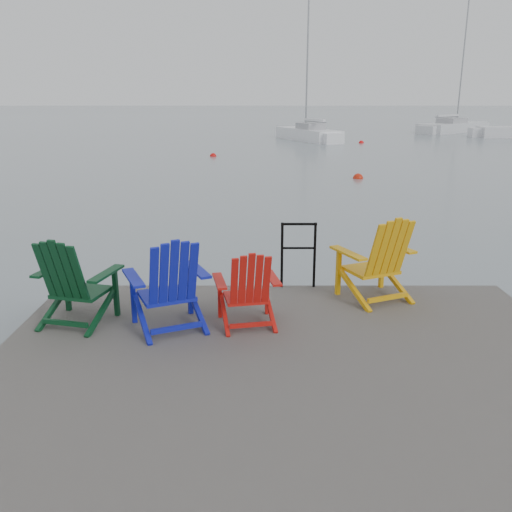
{
  "coord_description": "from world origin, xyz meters",
  "views": [
    {
      "loc": [
        -0.32,
        -4.54,
        2.99
      ],
      "look_at": [
        -0.32,
        2.75,
        0.85
      ],
      "focal_mm": 38.0,
      "sensor_mm": 36.0,
      "label": 1
    }
  ],
  "objects_px": {
    "buoy_a": "(358,178)",
    "buoy_b": "(213,156)",
    "chair_green": "(73,280)",
    "sailboat_near": "(308,135)",
    "buoy_c": "(361,143)",
    "chair_yellow": "(378,258)",
    "sailboat_mid": "(453,128)",
    "chair_blue": "(169,283)",
    "chair_red": "(248,288)",
    "buoy_d": "(280,136)",
    "handrail": "(298,249)"
  },
  "relations": [
    {
      "from": "buoy_a",
      "to": "buoy_b",
      "type": "bearing_deg",
      "value": 127.35
    },
    {
      "from": "chair_green",
      "to": "sailboat_near",
      "type": "relative_size",
      "value": 0.1
    },
    {
      "from": "buoy_a",
      "to": "buoy_c",
      "type": "height_order",
      "value": "buoy_a"
    },
    {
      "from": "chair_yellow",
      "to": "sailboat_mid",
      "type": "xyz_separation_m",
      "value": [
        16.08,
        43.05,
        -0.7
      ]
    },
    {
      "from": "buoy_b",
      "to": "buoy_c",
      "type": "bearing_deg",
      "value": 42.55
    },
    {
      "from": "chair_blue",
      "to": "chair_red",
      "type": "distance_m",
      "value": 0.87
    },
    {
      "from": "chair_blue",
      "to": "sailboat_near",
      "type": "xyz_separation_m",
      "value": [
        4.69,
        34.46,
        -0.68
      ]
    },
    {
      "from": "chair_yellow",
      "to": "buoy_b",
      "type": "bearing_deg",
      "value": 75.83
    },
    {
      "from": "chair_red",
      "to": "chair_green",
      "type": "bearing_deg",
      "value": 168.02
    },
    {
      "from": "buoy_b",
      "to": "sailboat_near",
      "type": "bearing_deg",
      "value": 61.83
    },
    {
      "from": "chair_green",
      "to": "buoy_d",
      "type": "distance_m",
      "value": 38.48
    },
    {
      "from": "sailboat_mid",
      "to": "chair_yellow",
      "type": "bearing_deg",
      "value": -64.18
    },
    {
      "from": "sailboat_near",
      "to": "buoy_c",
      "type": "distance_m",
      "value": 4.29
    },
    {
      "from": "sailboat_mid",
      "to": "chair_blue",
      "type": "bearing_deg",
      "value": -66.59
    },
    {
      "from": "chair_yellow",
      "to": "buoy_b",
      "type": "height_order",
      "value": "chair_yellow"
    },
    {
      "from": "buoy_b",
      "to": "buoy_c",
      "type": "xyz_separation_m",
      "value": [
        9.42,
        8.65,
        0.0
      ]
    },
    {
      "from": "chair_blue",
      "to": "chair_yellow",
      "type": "bearing_deg",
      "value": -3.49
    },
    {
      "from": "chair_blue",
      "to": "buoy_d",
      "type": "relative_size",
      "value": 2.68
    },
    {
      "from": "chair_blue",
      "to": "sailboat_mid",
      "type": "distance_m",
      "value": 47.73
    },
    {
      "from": "handrail",
      "to": "buoy_c",
      "type": "xyz_separation_m",
      "value": [
        6.58,
        30.48,
        -1.04
      ]
    },
    {
      "from": "sailboat_near",
      "to": "buoy_b",
      "type": "height_order",
      "value": "sailboat_near"
    },
    {
      "from": "chair_green",
      "to": "chair_yellow",
      "type": "xyz_separation_m",
      "value": [
        3.58,
        0.77,
        0.03
      ]
    },
    {
      "from": "chair_green",
      "to": "sailboat_near",
      "type": "bearing_deg",
      "value": 94.64
    },
    {
      "from": "chair_blue",
      "to": "buoy_b",
      "type": "height_order",
      "value": "chair_blue"
    },
    {
      "from": "chair_green",
      "to": "buoy_b",
      "type": "relative_size",
      "value": 3.01
    },
    {
      "from": "sailboat_near",
      "to": "buoy_b",
      "type": "distance_m",
      "value": 12.74
    },
    {
      "from": "chair_green",
      "to": "sailboat_mid",
      "type": "xyz_separation_m",
      "value": [
        19.67,
        43.82,
        -0.67
      ]
    },
    {
      "from": "chair_red",
      "to": "buoy_d",
      "type": "relative_size",
      "value": 2.25
    },
    {
      "from": "chair_yellow",
      "to": "sailboat_near",
      "type": "height_order",
      "value": "sailboat_near"
    },
    {
      "from": "chair_yellow",
      "to": "buoy_c",
      "type": "distance_m",
      "value": 31.48
    },
    {
      "from": "chair_red",
      "to": "sailboat_mid",
      "type": "xyz_separation_m",
      "value": [
        17.71,
        43.87,
        -0.6
      ]
    },
    {
      "from": "chair_blue",
      "to": "sailboat_near",
      "type": "distance_m",
      "value": 34.78
    },
    {
      "from": "chair_green",
      "to": "buoy_d",
      "type": "height_order",
      "value": "chair_green"
    },
    {
      "from": "chair_green",
      "to": "chair_blue",
      "type": "height_order",
      "value": "chair_blue"
    },
    {
      "from": "chair_yellow",
      "to": "sailboat_near",
      "type": "distance_m",
      "value": 33.62
    },
    {
      "from": "chair_blue",
      "to": "buoy_c",
      "type": "xyz_separation_m",
      "value": [
        8.1,
        31.88,
        -1.04
      ]
    },
    {
      "from": "sailboat_near",
      "to": "sailboat_mid",
      "type": "distance_m",
      "value": 16.82
    },
    {
      "from": "handrail",
      "to": "buoy_a",
      "type": "height_order",
      "value": "handrail"
    },
    {
      "from": "handrail",
      "to": "chair_yellow",
      "type": "distance_m",
      "value": 1.08
    },
    {
      "from": "buoy_a",
      "to": "chair_red",
      "type": "bearing_deg",
      "value": -104.89
    },
    {
      "from": "chair_red",
      "to": "sailboat_near",
      "type": "relative_size",
      "value": 0.09
    },
    {
      "from": "buoy_b",
      "to": "chair_blue",
      "type": "bearing_deg",
      "value": -86.75
    },
    {
      "from": "chair_yellow",
      "to": "buoy_d",
      "type": "relative_size",
      "value": 2.75
    },
    {
      "from": "handrail",
      "to": "chair_red",
      "type": "distance_m",
      "value": 1.46
    },
    {
      "from": "handrail",
      "to": "sailboat_near",
      "type": "height_order",
      "value": "sailboat_near"
    },
    {
      "from": "sailboat_mid",
      "to": "buoy_d",
      "type": "relative_size",
      "value": 31.05
    },
    {
      "from": "chair_green",
      "to": "chair_yellow",
      "type": "height_order",
      "value": "chair_yellow"
    },
    {
      "from": "chair_green",
      "to": "chair_red",
      "type": "height_order",
      "value": "chair_green"
    },
    {
      "from": "chair_yellow",
      "to": "buoy_a",
      "type": "xyz_separation_m",
      "value": [
        2.37,
        14.22,
        -1.05
      ]
    },
    {
      "from": "chair_blue",
      "to": "sailboat_near",
      "type": "relative_size",
      "value": 0.11
    }
  ]
}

